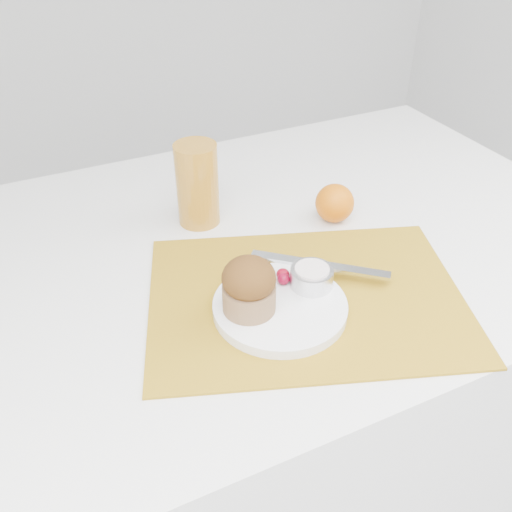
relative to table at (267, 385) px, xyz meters
name	(u,v)px	position (x,y,z in m)	size (l,w,h in m)	color
ground	(275,504)	(0.00, -0.05, -0.38)	(3.00, 3.00, 0.00)	silver
table	(267,385)	(0.00, 0.00, 0.00)	(1.20, 0.80, 0.75)	white
placemat	(306,297)	(-0.02, -0.17, 0.38)	(0.46, 0.34, 0.00)	#A57A16
plate	(280,307)	(-0.07, -0.18, 0.39)	(0.19, 0.19, 0.02)	white
ramekin	(312,277)	(-0.01, -0.16, 0.41)	(0.06, 0.06, 0.03)	silver
cream	(312,270)	(-0.01, -0.16, 0.42)	(0.05, 0.05, 0.01)	white
raspberry_near	(283,274)	(-0.05, -0.13, 0.40)	(0.02, 0.02, 0.02)	#5E0210
raspberry_far	(283,279)	(-0.05, -0.14, 0.40)	(0.02, 0.02, 0.02)	#590215
butter_knife	(319,265)	(0.02, -0.13, 0.40)	(0.22, 0.02, 0.01)	silver
orange	(335,203)	(0.13, 0.00, 0.41)	(0.07, 0.07, 0.07)	orange
juice_glass	(197,185)	(-0.09, 0.10, 0.45)	(0.07, 0.07, 0.15)	#B97D22
muffin	(249,286)	(-0.12, -0.17, 0.43)	(0.09, 0.09, 0.08)	olive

